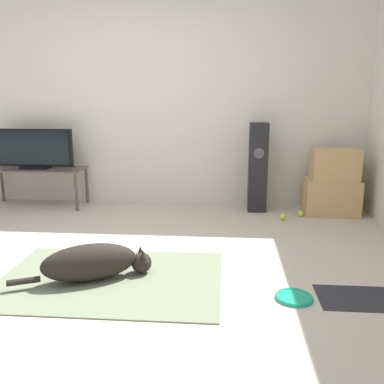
% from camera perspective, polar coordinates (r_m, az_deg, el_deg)
% --- Properties ---
extents(ground_plane, '(12.00, 12.00, 0.00)m').
position_cam_1_polar(ground_plane, '(3.50, -11.51, -10.02)').
color(ground_plane, '#BCB29E').
extents(wall_back, '(8.00, 0.06, 2.55)m').
position_cam_1_polar(wall_back, '(5.26, -5.78, 12.25)').
color(wall_back, beige).
rests_on(wall_back, ground_plane).
extents(area_rug, '(1.64, 1.14, 0.01)m').
position_cam_1_polar(area_rug, '(3.31, -10.75, -11.33)').
color(area_rug, slate).
rests_on(area_rug, ground_plane).
extents(dog, '(0.96, 0.50, 0.28)m').
position_cam_1_polar(dog, '(3.26, -13.02, -9.15)').
color(dog, black).
rests_on(dog, area_rug).
extents(frisbee, '(0.25, 0.25, 0.03)m').
position_cam_1_polar(frisbee, '(3.05, 13.45, -13.49)').
color(frisbee, '#199E7A').
rests_on(frisbee, ground_plane).
extents(cardboard_box_lower, '(0.59, 0.39, 0.40)m').
position_cam_1_polar(cardboard_box_lower, '(5.10, 18.02, -0.59)').
color(cardboard_box_lower, tan).
rests_on(cardboard_box_lower, ground_plane).
extents(cardboard_box_upper, '(0.51, 0.34, 0.35)m').
position_cam_1_polar(cardboard_box_upper, '(5.01, 18.48, 3.50)').
color(cardboard_box_upper, tan).
rests_on(cardboard_box_upper, cardboard_box_lower).
extents(floor_speaker, '(0.21, 0.21, 1.02)m').
position_cam_1_polar(floor_speaker, '(4.97, 8.76, 3.25)').
color(floor_speaker, black).
rests_on(floor_speaker, ground_plane).
extents(tv_stand, '(1.15, 0.44, 0.47)m').
position_cam_1_polar(tv_stand, '(5.47, -20.05, 2.45)').
color(tv_stand, brown).
rests_on(tv_stand, ground_plane).
extents(tv, '(0.93, 0.20, 0.47)m').
position_cam_1_polar(tv, '(5.43, -20.28, 5.38)').
color(tv, black).
rests_on(tv, tv_stand).
extents(tennis_ball_by_boxes, '(0.07, 0.07, 0.07)m').
position_cam_1_polar(tennis_ball_by_boxes, '(4.77, 11.97, -3.25)').
color(tennis_ball_by_boxes, '#C6E033').
rests_on(tennis_ball_by_boxes, ground_plane).
extents(tennis_ball_near_speaker, '(0.07, 0.07, 0.07)m').
position_cam_1_polar(tennis_ball_near_speaker, '(4.93, 14.27, -2.80)').
color(tennis_ball_near_speaker, '#C6E033').
rests_on(tennis_ball_near_speaker, ground_plane).
extents(door_mat, '(0.74, 0.38, 0.01)m').
position_cam_1_polar(door_mat, '(3.22, 23.00, -12.96)').
color(door_mat, '#28282D').
rests_on(door_mat, ground_plane).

